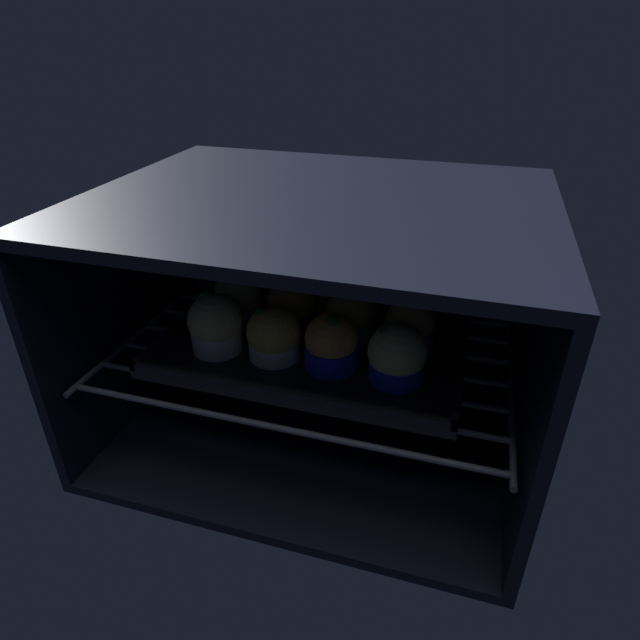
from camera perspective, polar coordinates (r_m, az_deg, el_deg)
name	(u,v)px	position (r cm, az deg, el deg)	size (l,w,h in cm)	color
oven_cavity	(326,310)	(80.04, 0.68, 1.07)	(59.00, 47.00, 37.00)	black
oven_rack	(318,344)	(78.23, -0.20, -2.54)	(54.80, 42.00, 0.80)	#444756
baking_tray	(320,334)	(78.44, 0.00, -1.53)	(41.74, 33.37, 2.20)	black
muffin_row0_col0	(216,325)	(73.59, -11.07, -0.53)	(7.47, 7.47, 8.38)	silver
muffin_row0_col1	(274,336)	(71.17, -4.95, -1.68)	(7.32, 7.32, 7.54)	silver
muffin_row0_col2	(331,343)	(68.84, 1.19, -2.52)	(6.87, 6.87, 7.96)	#1928B7
muffin_row0_col3	(397,356)	(67.17, 8.20, -3.81)	(7.41, 7.41, 7.66)	#1928B7
muffin_row1_col0	(238,298)	(80.56, -8.73, 2.31)	(7.16, 7.16, 8.07)	silver
muffin_row1_col1	(291,305)	(77.90, -3.08, 1.57)	(7.12, 7.12, 7.82)	#7A238C
muffin_row1_col2	(350,316)	(75.24, 3.21, 0.39)	(6.87, 6.87, 7.54)	#0C8C84
muffin_row1_col3	(409,326)	(74.32, 9.52, -0.63)	(6.87, 6.87, 7.22)	#7A238C
muffin_row2_col0	(259,277)	(87.30, -6.52, 4.59)	(7.48, 7.48, 8.14)	#1928B7
muffin_row2_col1	(311,282)	(84.69, -0.92, 4.10)	(6.95, 6.95, 7.99)	silver
muffin_row2_col2	(361,292)	(82.70, 4.45, 3.01)	(6.87, 6.87, 7.20)	silver
muffin_row2_col3	(416,296)	(81.86, 10.22, 2.56)	(6.87, 6.87, 8.15)	#1928B7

